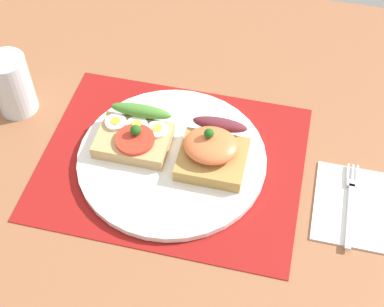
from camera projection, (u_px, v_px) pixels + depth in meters
ground_plane at (172, 169)px, 82.68cm from camera, size 120.00×90.00×3.20cm
placemat at (172, 161)px, 81.32cm from camera, size 37.92×30.18×0.30cm
plate at (172, 158)px, 80.81cm from camera, size 27.49×27.49×1.00cm
sandwich_egg_tomato at (135, 135)px, 81.04cm from camera, size 10.58×9.19×4.19cm
sandwich_salmon at (213, 149)px, 78.42cm from camera, size 9.47×10.01×6.06cm
napkin at (357, 206)px, 76.21cm from camera, size 11.66×13.32×0.60cm
fork at (351, 201)px, 76.12cm from camera, size 1.62×14.14×0.32cm
drinking_glass at (12, 85)px, 84.59cm from camera, size 6.06×6.06×9.89cm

